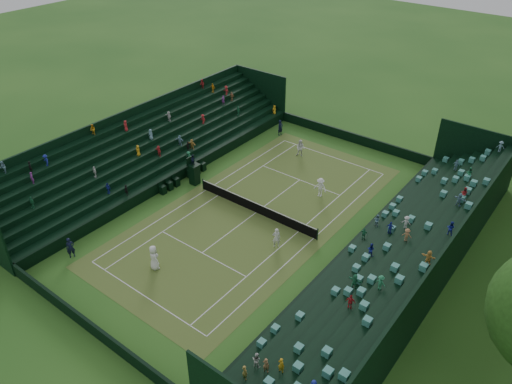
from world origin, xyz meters
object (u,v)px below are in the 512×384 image
Objects in this scene: umpire_chair at (194,171)px; player_near_west at (154,258)px; tennis_net at (256,207)px; player_far_west at (300,148)px; player_far_east at (320,187)px; player_near_east at (276,238)px.

player_near_west is at bearing -60.46° from umpire_chair.
player_far_west is (-2.44, 10.14, 0.33)m from tennis_net.
player_near_west is 19.75m from player_far_west.
player_far_west is 7.14m from player_far_east.
player_far_west reaches higher than tennis_net.
player_far_west is at bearing 103.53° from tennis_net.
tennis_net is 5.96m from player_far_east.
umpire_chair is 10.92m from player_far_west.
player_far_east is (9.80, 5.02, -0.36)m from umpire_chair.
player_far_west is (-6.24, 12.62, 0.04)m from player_near_east.
player_far_west is (4.59, 9.90, -0.37)m from umpire_chair.
umpire_chair reaches higher than tennis_net.
tennis_net is 4.55m from player_near_east.
player_near_east is at bearing -79.96° from player_far_west.
player_near_east is at bearing -86.56° from player_far_east.
player_far_east is at bearing -88.59° from player_near_west.
player_far_east is (4.23, 14.85, -0.09)m from player_near_west.
player_near_east is at bearing -14.12° from umpire_chair.
player_near_east is (3.80, -2.48, 0.29)m from tennis_net.
tennis_net is at bearing -92.74° from player_far_west.
umpire_chair reaches higher than player_near_west.
umpire_chair reaches higher than player_near_east.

